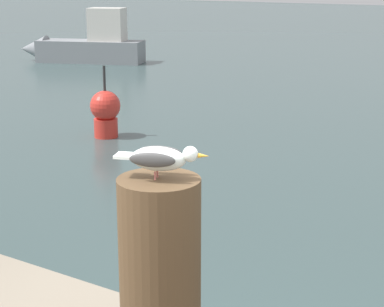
{
  "coord_description": "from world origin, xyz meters",
  "views": [
    {
      "loc": [
        1.93,
        -2.45,
        2.96
      ],
      "look_at": [
        0.4,
        -0.1,
        2.19
      ],
      "focal_mm": 62.47,
      "sensor_mm": 36.0,
      "label": 1
    }
  ],
  "objects_px": {
    "boat_grey": "(84,45)",
    "seagull": "(160,158)",
    "channel_buoy": "(105,112)",
    "mooring_post": "(160,269)"
  },
  "relations": [
    {
      "from": "boat_grey",
      "to": "seagull",
      "type": "bearing_deg",
      "value": -47.07
    },
    {
      "from": "seagull",
      "to": "channel_buoy",
      "type": "relative_size",
      "value": 0.29
    },
    {
      "from": "seagull",
      "to": "channel_buoy",
      "type": "distance_m",
      "value": 9.72
    },
    {
      "from": "mooring_post",
      "to": "seagull",
      "type": "xyz_separation_m",
      "value": [
        0.01,
        0.0,
        0.49
      ]
    },
    {
      "from": "mooring_post",
      "to": "boat_grey",
      "type": "height_order",
      "value": "mooring_post"
    },
    {
      "from": "mooring_post",
      "to": "seagull",
      "type": "distance_m",
      "value": 0.49
    },
    {
      "from": "mooring_post",
      "to": "boat_grey",
      "type": "bearing_deg",
      "value": 132.92
    },
    {
      "from": "boat_grey",
      "to": "channel_buoy",
      "type": "distance_m",
      "value": 10.88
    },
    {
      "from": "channel_buoy",
      "to": "boat_grey",
      "type": "bearing_deg",
      "value": 133.96
    },
    {
      "from": "channel_buoy",
      "to": "seagull",
      "type": "bearing_deg",
      "value": -48.23
    }
  ]
}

